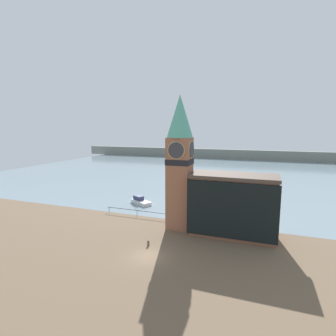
# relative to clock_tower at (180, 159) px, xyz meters

# --- Properties ---
(ground_plane) EXTENTS (160.00, 160.00, 0.00)m
(ground_plane) POSITION_rel_clock_tower_xyz_m (-0.94, -10.76, -11.30)
(ground_plane) COLOR brown
(water) EXTENTS (160.00, 120.00, 0.00)m
(water) POSITION_rel_clock_tower_xyz_m (-0.94, 63.02, -11.31)
(water) COLOR gray
(water) RESTS_ON ground_plane
(far_shoreline) EXTENTS (180.00, 3.00, 5.00)m
(far_shoreline) POSITION_rel_clock_tower_xyz_m (-0.94, 103.02, -8.80)
(far_shoreline) COLOR gray
(far_shoreline) RESTS_ON water
(pier_railing) EXTENTS (12.61, 0.08, 1.09)m
(pier_railing) POSITION_rel_clock_tower_xyz_m (-9.11, 2.77, -10.34)
(pier_railing) COLOR #232328
(pier_railing) RESTS_ON ground_plane
(clock_tower) EXTENTS (4.12, 4.12, 21.27)m
(clock_tower) POSITION_rel_clock_tower_xyz_m (0.00, 0.00, 0.00)
(clock_tower) COLOR #935B42
(clock_tower) RESTS_ON ground_plane
(pier_building) EXTENTS (12.77, 5.95, 9.37)m
(pier_building) POSITION_rel_clock_tower_xyz_m (8.48, -0.14, -6.60)
(pier_building) COLOR #935B42
(pier_building) RESTS_ON ground_plane
(boat_near) EXTENTS (5.33, 4.13, 1.63)m
(boat_near) POSITION_rel_clock_tower_xyz_m (-12.02, 10.21, -10.71)
(boat_near) COLOR silver
(boat_near) RESTS_ON water
(mooring_bollard_near) EXTENTS (0.34, 0.34, 0.76)m
(mooring_bollard_near) POSITION_rel_clock_tower_xyz_m (-2.02, -7.94, -10.89)
(mooring_bollard_near) COLOR brown
(mooring_bollard_near) RESTS_ON ground_plane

